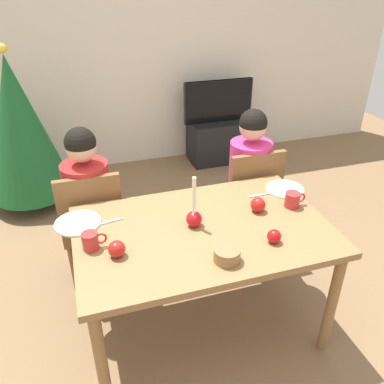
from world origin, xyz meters
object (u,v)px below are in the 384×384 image
Objects in this scene: person_left_child at (91,212)px; plate_right at (285,189)px; dining_table at (203,240)px; tv_stand at (217,141)px; chair_left at (92,222)px; apple_by_right_mug at (274,236)px; chair_right at (249,196)px; plate_left at (78,223)px; apple_by_left_plate at (258,205)px; bowl_walnuts at (227,255)px; person_right_child at (248,187)px; christmas_tree at (20,128)px; tv at (218,101)px; apple_near_candle at (117,249)px; mug_left at (91,240)px; mug_right at (293,200)px; candle_centerpiece at (194,216)px.

person_left_child is 4.84× the size of plate_right.
dining_table reaches higher than tv_stand.
apple_by_right_mug is at bearing -43.40° from chair_left.
chair_right is 1.31m from plate_left.
bowl_walnuts is at bearing -133.20° from apple_by_left_plate.
dining_table is 1.19× the size of person_right_child.
tv_stand is at bearing 67.20° from dining_table.
plate_left is (-0.08, -0.39, 0.19)m from person_left_child.
christmas_tree is 2.32m from apple_by_left_plate.
plate_right is (1.70, -1.66, -0.01)m from christmas_tree.
chair_right is at bearing -102.90° from tv.
plate_right is at bearing -79.81° from chair_right.
tv_stand is 2.67m from apple_by_right_mug.
person_left_child is 0.78m from apple_near_candle.
mug_left reaches higher than mug_right.
chair_right reaches higher than bowl_walnuts.
person_right_child is at bearing 1.61° from chair_left.
person_left_child is 3.85× the size of candle_centerpiece.
person_right_child is at bearing 47.87° from dining_table.
dining_table is 1.77× the size of tv.
person_right_child is 13.48× the size of apple_near_candle.
apple_by_left_plate is (0.34, 0.36, 0.01)m from bowl_walnuts.
chair_right is at bearing 46.39° from dining_table.
plate_right is at bearing 17.03° from candle_centerpiece.
dining_table is 1.19× the size of person_left_child.
person_left_child reaches higher than candle_centerpiece.
person_left_child is 1.83× the size of tv_stand.
bowl_walnuts is (0.06, -0.33, -0.03)m from candle_centerpiece.
plate_left is 1.26m from mug_right.
plate_right reaches higher than dining_table.
mug_right is (1.64, -1.85, 0.03)m from christmas_tree.
chair_right is 2.96× the size of candle_centerpiece.
apple_by_left_plate reaches higher than apple_near_candle.
chair_left is 2.31m from tv_stand.
apple_by_left_plate is (0.85, 0.17, 0.00)m from apple_near_candle.
apple_by_right_mug reaches higher than bowl_walnuts.
apple_by_right_mug is (0.29, 0.06, 0.00)m from bowl_walnuts.
chair_right is at bearing 42.74° from candle_centerpiece.
christmas_tree is 16.99× the size of apple_near_candle.
chair_right is 0.65m from apple_by_left_plate.
dining_table is at bearing -132.13° from person_right_child.
dining_table is at bearing -42.43° from candle_centerpiece.
person_right_child is 2.07m from christmas_tree.
chair_left is at bearing 87.60° from mug_left.
bowl_walnuts is 0.30m from apple_by_right_mug.
person_right_child is at bearing -103.15° from tv_stand.
apple_by_left_plate reaches higher than tv_stand.
person_left_child reaches higher than mug_left.
tv reaches higher than plate_left.
mug_left is at bearing -176.67° from candle_centerpiece.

